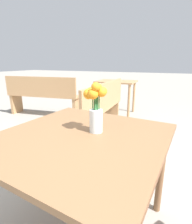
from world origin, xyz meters
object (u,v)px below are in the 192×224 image
object	(u,v)px
flower_vase	(96,108)
bench_near	(42,95)
table_front	(81,148)
table_back	(116,87)
bench_middle	(100,109)

from	to	relation	value
flower_vase	bench_near	world-z (taller)	flower_vase
table_front	table_back	world-z (taller)	table_back
flower_vase	table_back	xyz separation A→B (m)	(-0.82, 2.78, -0.25)
flower_vase	bench_near	xyz separation A→B (m)	(-2.16, 1.91, -0.40)
flower_vase	bench_near	bearing A→B (deg)	138.57
table_front	bench_middle	size ratio (longest dim) A/B	0.66
flower_vase	bench_near	distance (m)	2.91
table_front	table_back	bearing A→B (deg)	104.87
table_front	table_back	distance (m)	2.97
flower_vase	bench_middle	world-z (taller)	flower_vase
bench_middle	table_back	size ratio (longest dim) A/B	1.83
bench_middle	table_back	xyz separation A→B (m)	(-0.22, 1.38, 0.15)
flower_vase	bench_middle	xyz separation A→B (m)	(-0.60, 1.40, -0.41)
bench_near	table_back	world-z (taller)	bench_near
table_front	flower_vase	xyz separation A→B (m)	(0.06, 0.09, 0.24)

